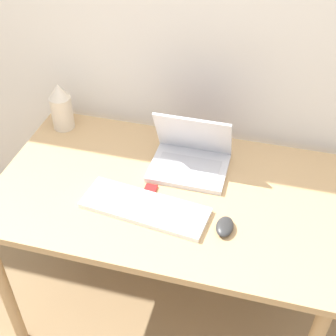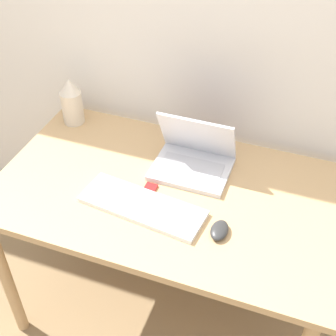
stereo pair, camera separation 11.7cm
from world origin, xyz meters
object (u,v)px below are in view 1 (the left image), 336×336
laptop (191,156)px  mp3_player (150,189)px  vase (61,107)px  mouse (225,227)px  keyboard (145,208)px

laptop → mp3_player: size_ratio=5.95×
vase → mp3_player: (0.48, -0.29, -0.10)m
mouse → vase: size_ratio=0.44×
laptop → vase: size_ratio=1.39×
mouse → vase: 0.89m
keyboard → mouse: size_ratio=4.97×
mouse → keyboard: bearing=175.8°
mouse → mp3_player: size_ratio=1.90×
mouse → mp3_player: mouse is taller
mp3_player → mouse: bearing=-22.2°
vase → keyboard: bearing=-38.9°
laptop → keyboard: laptop is taller
vase → laptop: bearing=-11.3°
keyboard → mp3_player: bearing=95.7°
keyboard → mouse: (0.29, -0.02, 0.00)m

